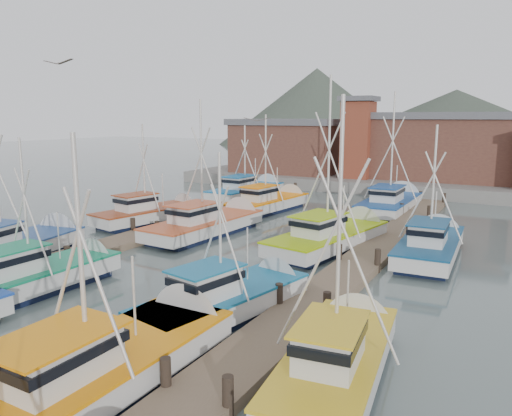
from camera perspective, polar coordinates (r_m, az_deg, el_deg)
The scene contains 22 objects.
ground at distance 24.79m, azimuth -7.91°, elevation -7.68°, with size 260.00×260.00×0.00m, color #4B5A57.
dock_left at distance 32.06m, azimuth -13.67°, elevation -3.32°, with size 2.30×46.00×1.50m.
dock_right at distance 25.10m, azimuth 10.88°, elevation -7.03°, with size 2.30×46.00×1.50m.
quay at distance 58.03m, azimuth 14.45°, elevation 3.08°, with size 44.00×16.00×1.20m, color gray.
shed_left at distance 59.52m, azimuth 3.75°, elevation 7.18°, with size 12.72×8.48×6.20m.
shed_center at distance 56.49m, azimuth 20.57°, elevation 6.73°, with size 14.84×9.54×6.90m.
lookout_tower at distance 54.33m, azimuth 11.56°, elevation 7.97°, with size 3.60×3.60×8.50m.
distant_hills at distance 144.15m, azimuth 18.14°, elevation 6.83°, with size 175.00×140.00×42.00m.
boat_1 at distance 15.51m, azimuth -16.37°, elevation -16.74°, with size 3.42×9.99×8.17m.
boat_4 at distance 24.40m, azimuth -23.08°, elevation -7.06°, with size 3.04×8.43×7.47m.
boat_5 at distance 19.74m, azimuth -2.70°, elevation -10.30°, with size 4.06×8.50×7.04m.
boat_6 at distance 29.99m, azimuth -25.92°, elevation -4.10°, with size 4.66×10.11×9.32m.
boat_7 at distance 15.56m, azimuth 9.57°, elevation -16.34°, with size 3.51×8.23×8.84m.
boat_8 at distance 33.13m, azimuth -5.27°, elevation -1.79°, with size 3.92×10.09×9.64m.
boat_9 at distance 29.88m, azimuth 8.86°, elevation -3.20°, with size 4.73×10.25×10.82m.
boat_10 at distance 37.38m, azimuth -11.67°, elevation -0.57°, with size 4.31×9.06×7.86m.
boat_11 at distance 29.32m, azimuth 19.39°, elevation -3.96°, with size 3.33×9.05×8.02m.
boat_12 at distance 41.07m, azimuth 1.65°, elevation 0.62°, with size 3.87×9.45×8.62m.
boat_13 at distance 42.56m, azimuth 15.30°, elevation 0.61°, with size 4.28×10.39×10.58m.
boat_14 at distance 47.85m, azimuth -0.76°, elevation 2.01°, with size 3.61×9.95×7.75m.
gull_near at distance 21.71m, azimuth -21.65°, elevation 15.18°, with size 1.54×0.61×0.24m.
gull_far at distance 26.62m, azimuth 0.11°, elevation 10.05°, with size 1.55×0.63×0.24m.
Camera 1 is at (14.21, -18.81, 7.64)m, focal length 35.00 mm.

